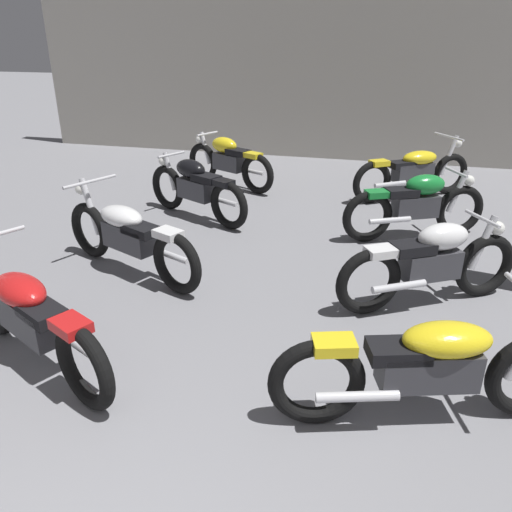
{
  "coord_description": "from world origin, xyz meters",
  "views": [
    {
      "loc": [
        1.11,
        -0.23,
        2.51
      ],
      "look_at": [
        0.0,
        4.04,
        0.55
      ],
      "focal_mm": 35.65,
      "sensor_mm": 36.0,
      "label": 1
    }
  ],
  "objects_px": {
    "motorcycle_left_row_3": "(196,187)",
    "motorcycle_right_row_4": "(414,171)",
    "motorcycle_left_row_2": "(128,235)",
    "motorcycle_right_row_2": "(431,262)",
    "motorcycle_right_row_3": "(416,204)",
    "motorcycle_left_row_4": "(229,160)",
    "motorcycle_right_row_1": "(430,365)",
    "motorcycle_left_row_1": "(30,316)"
  },
  "relations": [
    {
      "from": "motorcycle_left_row_2",
      "to": "motorcycle_right_row_2",
      "type": "relative_size",
      "value": 1.16
    },
    {
      "from": "motorcycle_right_row_2",
      "to": "motorcycle_left_row_3",
      "type": "bearing_deg",
      "value": 149.66
    },
    {
      "from": "motorcycle_left_row_2",
      "to": "motorcycle_right_row_4",
      "type": "xyz_separation_m",
      "value": [
        3.1,
        3.7,
        0.0
      ]
    },
    {
      "from": "motorcycle_left_row_3",
      "to": "motorcycle_right_row_3",
      "type": "height_order",
      "value": "same"
    },
    {
      "from": "motorcycle_left_row_2",
      "to": "motorcycle_right_row_1",
      "type": "bearing_deg",
      "value": -27.97
    },
    {
      "from": "motorcycle_left_row_2",
      "to": "motorcycle_left_row_3",
      "type": "xyz_separation_m",
      "value": [
        0.06,
        1.91,
        0.01
      ]
    },
    {
      "from": "motorcycle_left_row_1",
      "to": "motorcycle_right_row_1",
      "type": "bearing_deg",
      "value": 2.24
    },
    {
      "from": "motorcycle_left_row_4",
      "to": "motorcycle_right_row_3",
      "type": "height_order",
      "value": "same"
    },
    {
      "from": "motorcycle_right_row_3",
      "to": "motorcycle_left_row_1",
      "type": "bearing_deg",
      "value": -129.6
    },
    {
      "from": "motorcycle_left_row_3",
      "to": "motorcycle_right_row_4",
      "type": "bearing_deg",
      "value": 30.46
    },
    {
      "from": "motorcycle_left_row_2",
      "to": "motorcycle_right_row_2",
      "type": "distance_m",
      "value": 3.18
    },
    {
      "from": "motorcycle_right_row_3",
      "to": "motorcycle_right_row_4",
      "type": "distance_m",
      "value": 1.8
    },
    {
      "from": "motorcycle_right_row_1",
      "to": "motorcycle_right_row_4",
      "type": "bearing_deg",
      "value": 89.87
    },
    {
      "from": "motorcycle_right_row_1",
      "to": "motorcycle_right_row_4",
      "type": "relative_size",
      "value": 1.14
    },
    {
      "from": "motorcycle_right_row_3",
      "to": "motorcycle_right_row_4",
      "type": "relative_size",
      "value": 0.99
    },
    {
      "from": "motorcycle_left_row_1",
      "to": "motorcycle_right_row_4",
      "type": "height_order",
      "value": "same"
    },
    {
      "from": "motorcycle_left_row_2",
      "to": "motorcycle_right_row_1",
      "type": "xyz_separation_m",
      "value": [
        3.09,
        -1.64,
        0.0
      ]
    },
    {
      "from": "motorcycle_left_row_2",
      "to": "motorcycle_right_row_3",
      "type": "xyz_separation_m",
      "value": [
        3.09,
        1.91,
        0.01
      ]
    },
    {
      "from": "motorcycle_left_row_1",
      "to": "motorcycle_right_row_3",
      "type": "bearing_deg",
      "value": 50.4
    },
    {
      "from": "motorcycle_left_row_4",
      "to": "motorcycle_left_row_1",
      "type": "bearing_deg",
      "value": -89.59
    },
    {
      "from": "motorcycle_right_row_1",
      "to": "motorcycle_right_row_2",
      "type": "relative_size",
      "value": 1.2
    },
    {
      "from": "motorcycle_right_row_3",
      "to": "motorcycle_right_row_4",
      "type": "bearing_deg",
      "value": 89.74
    },
    {
      "from": "motorcycle_left_row_4",
      "to": "motorcycle_right_row_4",
      "type": "distance_m",
      "value": 3.08
    },
    {
      "from": "motorcycle_left_row_2",
      "to": "motorcycle_left_row_4",
      "type": "xyz_separation_m",
      "value": [
        0.02,
        3.6,
        0.01
      ]
    },
    {
      "from": "motorcycle_left_row_2",
      "to": "motorcycle_left_row_4",
      "type": "bearing_deg",
      "value": 89.62
    },
    {
      "from": "motorcycle_right_row_3",
      "to": "motorcycle_right_row_1",
      "type": "bearing_deg",
      "value": -90.07
    },
    {
      "from": "motorcycle_left_row_2",
      "to": "motorcycle_left_row_3",
      "type": "relative_size",
      "value": 1.12
    },
    {
      "from": "motorcycle_left_row_1",
      "to": "motorcycle_right_row_1",
      "type": "height_order",
      "value": "same"
    },
    {
      "from": "motorcycle_right_row_1",
      "to": "motorcycle_right_row_3",
      "type": "height_order",
      "value": "motorcycle_right_row_1"
    },
    {
      "from": "motorcycle_left_row_4",
      "to": "motorcycle_right_row_1",
      "type": "height_order",
      "value": "motorcycle_right_row_1"
    },
    {
      "from": "motorcycle_right_row_2",
      "to": "motorcycle_right_row_3",
      "type": "bearing_deg",
      "value": 92.84
    },
    {
      "from": "motorcycle_left_row_3",
      "to": "motorcycle_right_row_2",
      "type": "height_order",
      "value": "same"
    },
    {
      "from": "motorcycle_left_row_1",
      "to": "motorcycle_left_row_2",
      "type": "height_order",
      "value": "same"
    },
    {
      "from": "motorcycle_right_row_3",
      "to": "motorcycle_left_row_2",
      "type": "bearing_deg",
      "value": -148.35
    },
    {
      "from": "motorcycle_left_row_3",
      "to": "motorcycle_right_row_3",
      "type": "xyz_separation_m",
      "value": [
        3.03,
        -0.01,
        0.0
      ]
    },
    {
      "from": "motorcycle_left_row_4",
      "to": "motorcycle_right_row_2",
      "type": "xyz_separation_m",
      "value": [
        3.16,
        -3.51,
        0.0
      ]
    },
    {
      "from": "motorcycle_right_row_2",
      "to": "motorcycle_right_row_3",
      "type": "height_order",
      "value": "same"
    },
    {
      "from": "motorcycle_left_row_1",
      "to": "motorcycle_left_row_2",
      "type": "bearing_deg",
      "value": 92.02
    },
    {
      "from": "motorcycle_left_row_3",
      "to": "motorcycle_right_row_4",
      "type": "distance_m",
      "value": 3.53
    },
    {
      "from": "motorcycle_left_row_4",
      "to": "motorcycle_right_row_4",
      "type": "bearing_deg",
      "value": 1.94
    },
    {
      "from": "motorcycle_left_row_2",
      "to": "motorcycle_right_row_2",
      "type": "xyz_separation_m",
      "value": [
        3.18,
        0.09,
        0.01
      ]
    },
    {
      "from": "motorcycle_right_row_2",
      "to": "motorcycle_right_row_4",
      "type": "height_order",
      "value": "motorcycle_right_row_4"
    }
  ]
}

